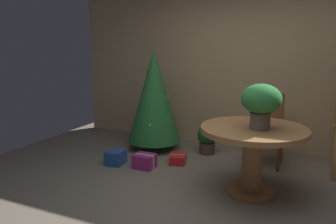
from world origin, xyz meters
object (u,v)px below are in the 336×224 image
(wooden_chair_far, at_px, (267,125))
(holiday_tree, at_px, (154,96))
(gift_box_red, at_px, (178,159))
(potted_plant, at_px, (207,138))
(round_dining_table, at_px, (253,144))
(flower_vase, at_px, (261,101))
(gift_box_blue, at_px, (116,157))
(gift_box_purple, at_px, (145,161))

(wooden_chair_far, xyz_separation_m, holiday_tree, (-1.70, -0.05, 0.30))
(gift_box_red, bearing_deg, potted_plant, 66.28)
(wooden_chair_far, height_order, holiday_tree, holiday_tree)
(wooden_chair_far, relative_size, holiday_tree, 0.63)
(gift_box_red, bearing_deg, holiday_tree, 143.40)
(round_dining_table, distance_m, flower_vase, 0.49)
(gift_box_blue, relative_size, gift_box_red, 0.77)
(round_dining_table, height_order, gift_box_blue, round_dining_table)
(wooden_chair_far, height_order, potted_plant, wooden_chair_far)
(round_dining_table, bearing_deg, potted_plant, 127.78)
(gift_box_red, bearing_deg, gift_box_purple, -133.36)
(flower_vase, relative_size, potted_plant, 1.07)
(wooden_chair_far, distance_m, holiday_tree, 1.72)
(round_dining_table, distance_m, gift_box_blue, 1.94)
(flower_vase, distance_m, gift_box_blue, 2.18)
(round_dining_table, height_order, wooden_chair_far, wooden_chair_far)
(flower_vase, relative_size, gift_box_purple, 1.73)
(gift_box_blue, distance_m, gift_box_purple, 0.43)
(round_dining_table, relative_size, potted_plant, 2.56)
(flower_vase, height_order, gift_box_red, flower_vase)
(gift_box_purple, relative_size, potted_plant, 0.62)
(round_dining_table, height_order, gift_box_purple, round_dining_table)
(round_dining_table, distance_m, gift_box_red, 1.34)
(wooden_chair_far, bearing_deg, round_dining_table, -90.00)
(holiday_tree, distance_m, gift_box_red, 1.08)
(round_dining_table, xyz_separation_m, gift_box_blue, (-1.88, 0.16, -0.47))
(gift_box_blue, bearing_deg, round_dining_table, -4.82)
(flower_vase, relative_size, gift_box_red, 1.39)
(round_dining_table, relative_size, gift_box_blue, 4.29)
(holiday_tree, bearing_deg, potted_plant, 8.28)
(flower_vase, relative_size, gift_box_blue, 1.79)
(gift_box_purple, bearing_deg, holiday_tree, 107.37)
(gift_box_red, relative_size, potted_plant, 0.77)
(holiday_tree, distance_m, potted_plant, 1.04)
(gift_box_blue, xyz_separation_m, gift_box_purple, (0.43, 0.04, -0.00))
(flower_vase, relative_size, holiday_tree, 0.30)
(holiday_tree, height_order, gift_box_blue, holiday_tree)
(holiday_tree, distance_m, gift_box_blue, 1.14)
(wooden_chair_far, distance_m, gift_box_blue, 2.12)
(wooden_chair_far, distance_m, gift_box_red, 1.30)
(potted_plant, bearing_deg, gift_box_purple, -122.50)
(flower_vase, height_order, wooden_chair_far, flower_vase)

